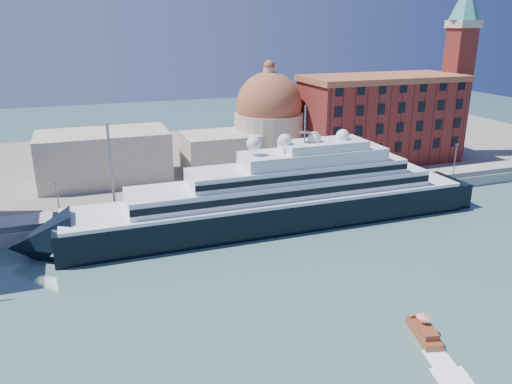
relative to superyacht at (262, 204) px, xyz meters
name	(u,v)px	position (x,y,z in m)	size (l,w,h in m)	color
ground	(271,286)	(-7.03, -23.00, -4.73)	(400.00, 400.00, 0.00)	#325751
quay	(213,206)	(-7.03, 11.00, -3.48)	(180.00, 10.00, 2.50)	gray
land	(175,160)	(-7.03, 52.00, -3.73)	(260.00, 72.00, 2.00)	slate
quay_fence	(218,205)	(-7.03, 6.50, -1.63)	(180.00, 0.10, 1.20)	slate
superyacht	(262,204)	(0.00, 0.00, 0.00)	(91.68, 12.71, 27.40)	black
water_taxi	(424,332)	(6.53, -41.70, -3.97)	(3.79, 7.01, 3.17)	brown
warehouse	(380,118)	(44.97, 29.00, 9.06)	(43.00, 19.00, 23.25)	maroon
campanile	(459,59)	(68.97, 29.00, 24.03)	(8.40, 8.40, 47.00)	maroon
church	(212,137)	(-0.64, 34.72, 6.18)	(66.00, 18.00, 25.50)	beige
lamp_posts	(151,176)	(-19.69, 9.27, 5.11)	(120.80, 2.40, 18.00)	slate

